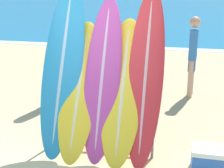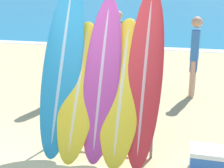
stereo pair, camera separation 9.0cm
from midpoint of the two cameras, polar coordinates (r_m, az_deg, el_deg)
ocean_water at (r=41.64m, az=12.12°, el=13.74°), size 120.00×60.00×0.01m
surfboard_rack at (r=4.52m, az=-1.86°, el=-7.50°), size 1.57×0.04×0.79m
surfboard_slot_0 at (r=4.61m, az=-8.55°, el=3.32°), size 0.59×1.24×2.45m
surfboard_slot_1 at (r=4.48m, az=-5.54°, el=-1.02°), size 0.56×1.13×1.84m
surfboard_slot_2 at (r=4.38m, az=-1.31°, el=1.16°), size 0.52×1.09×2.21m
surfboard_slot_3 at (r=4.32m, az=2.37°, el=-1.19°), size 0.58×1.11×1.91m
surfboard_slot_4 at (r=4.30m, az=6.61°, el=1.61°), size 0.49×1.18×2.33m
person_near_water at (r=6.92m, az=15.22°, el=5.27°), size 0.23×0.29×1.75m
person_mid_beach at (r=8.60m, az=1.46°, el=8.04°), size 0.30×0.27×1.72m
person_far_left at (r=6.75m, az=6.93°, el=5.65°), size 0.24×0.30×1.79m
person_far_right at (r=6.47m, az=-9.06°, el=4.71°), size 0.29×0.24×1.71m
cooler_box at (r=4.33m, az=17.73°, el=-13.29°), size 0.46×0.33×0.35m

